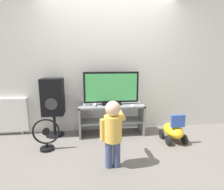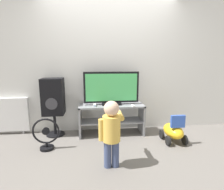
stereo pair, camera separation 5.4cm
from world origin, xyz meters
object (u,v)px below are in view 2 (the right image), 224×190
(remote_primary, at_px, (133,106))
(floor_fan, at_px, (46,135))
(speaker_tower, at_px, (53,98))
(ride_on_toy, at_px, (173,131))
(radiator, at_px, (5,115))
(television, at_px, (111,89))
(game_console, at_px, (94,104))
(child, at_px, (112,129))

(remote_primary, bearing_deg, floor_fan, -167.01)
(speaker_tower, height_order, floor_fan, speaker_tower)
(ride_on_toy, distance_m, radiator, 3.07)
(television, xyz_separation_m, speaker_tower, (-1.06, 0.05, -0.16))
(remote_primary, bearing_deg, ride_on_toy, -25.07)
(speaker_tower, relative_size, radiator, 1.26)
(television, relative_size, game_console, 4.98)
(ride_on_toy, height_order, radiator, radiator)
(ride_on_toy, bearing_deg, floor_fan, -179.10)
(floor_fan, bearing_deg, ride_on_toy, 0.90)
(radiator, bearing_deg, floor_fan, -37.80)
(remote_primary, distance_m, speaker_tower, 1.45)
(floor_fan, xyz_separation_m, radiator, (-0.90, 0.70, 0.15))
(game_console, xyz_separation_m, child, (0.20, -1.02, -0.07))
(game_console, xyz_separation_m, remote_primary, (0.69, -0.12, -0.01))
(child, bearing_deg, radiator, 145.84)
(game_console, bearing_deg, ride_on_toy, -17.77)
(remote_primary, bearing_deg, radiator, 171.18)
(speaker_tower, height_order, radiator, speaker_tower)
(television, relative_size, child, 1.14)
(radiator, bearing_deg, remote_primary, -8.82)
(television, distance_m, game_console, 0.42)
(speaker_tower, bearing_deg, child, -49.97)
(remote_primary, height_order, floor_fan, remote_primary)
(television, xyz_separation_m, floor_fan, (-1.08, -0.50, -0.64))
(television, xyz_separation_m, ride_on_toy, (1.01, -0.47, -0.68))
(television, distance_m, floor_fan, 1.35)
(radiator, bearing_deg, game_console, -8.19)
(game_console, distance_m, floor_fan, 0.96)
(television, relative_size, ride_on_toy, 1.98)
(speaker_tower, bearing_deg, ride_on_toy, -14.18)
(child, xyz_separation_m, ride_on_toy, (1.13, 0.60, -0.33))
(game_console, height_order, child, child)
(game_console, relative_size, ride_on_toy, 0.40)
(speaker_tower, relative_size, ride_on_toy, 2.09)
(game_console, bearing_deg, radiator, 171.81)
(child, relative_size, floor_fan, 1.74)
(game_console, bearing_deg, floor_fan, -148.95)
(floor_fan, distance_m, ride_on_toy, 2.09)
(floor_fan, xyz_separation_m, ride_on_toy, (2.09, 0.03, -0.03))
(remote_primary, xyz_separation_m, radiator, (-2.35, 0.36, -0.20))
(floor_fan, bearing_deg, remote_primary, 12.99)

